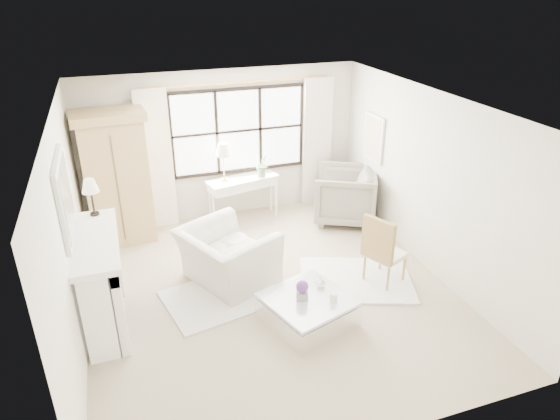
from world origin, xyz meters
The scene contains 32 objects.
floor centered at (0.00, 0.00, 0.00)m, with size 5.50×5.50×0.00m, color tan.
ceiling centered at (0.00, 0.00, 2.70)m, with size 5.50×5.50×0.00m, color white.
wall_back centered at (0.00, 2.75, 1.35)m, with size 5.00×5.00×0.00m, color beige.
wall_front centered at (0.00, -2.75, 1.35)m, with size 5.00×5.00×0.00m, color beige.
wall_left centered at (-2.50, 0.00, 1.35)m, with size 5.50×5.50×0.00m, color white.
wall_right centered at (2.50, 0.00, 1.35)m, with size 5.50×5.50×0.00m, color beige.
window_pane centered at (0.30, 2.73, 1.60)m, with size 2.40×0.02×1.50m, color white.
window_frame centered at (0.30, 2.72, 1.60)m, with size 2.50×0.04×1.50m, color black, non-canonical shape.
curtain_rod centered at (0.30, 2.67, 2.47)m, with size 0.04×0.04×3.30m, color #C69044.
curtain_left centered at (-1.20, 2.65, 1.24)m, with size 0.55×0.10×2.47m, color white.
curtain_right centered at (1.80, 2.65, 1.24)m, with size 0.55×0.10×2.47m, color silver.
fireplace centered at (-2.27, 0.00, 0.65)m, with size 0.58×1.66×1.26m.
mirror_frame centered at (-2.47, 0.00, 1.84)m, with size 0.05×1.15×0.95m, color silver.
mirror_glass centered at (-2.44, 0.00, 1.84)m, with size 0.02×1.00×0.80m, color silver.
art_frame centered at (2.47, 1.70, 1.55)m, with size 0.04×0.62×0.82m, color silver.
art_canvas centered at (2.45, 1.70, 1.55)m, with size 0.01×0.52×0.72m, color beige.
mantel_lamp centered at (-2.22, 0.69, 1.65)m, with size 0.22×0.22×0.51m.
armoire centered at (-1.89, 2.30, 1.14)m, with size 1.17×0.79×2.24m.
console_table centered at (0.26, 2.44, 0.40)m, with size 1.37×0.72×0.80m.
console_lamp centered at (-0.06, 2.45, 1.36)m, with size 0.28×0.28×0.69m.
orchid_plant centered at (0.64, 2.43, 1.03)m, with size 0.25×0.20×0.46m, color #627D53.
side_table centered at (-0.32, 0.84, 0.33)m, with size 0.40×0.40×0.51m.
rug_left centered at (-0.67, 0.08, 0.01)m, with size 1.60×1.13×0.03m, color silver.
rug_right centered at (1.29, -0.16, 0.02)m, with size 1.63×1.22×0.03m, color white.
club_armchair centered at (-0.51, 0.46, 0.41)m, with size 1.28×1.11×0.83m, color beige.
wingback_chair centered at (2.01, 1.77, 0.49)m, with size 1.05×1.08×0.99m, color gray.
french_chair centered at (1.65, -0.31, 0.31)m, with size 0.64×0.64×1.08m.
coffee_table centered at (0.24, -0.83, 0.18)m, with size 1.26×1.26×0.38m.
planter_box centered at (0.16, -0.82, 0.43)m, with size 0.14×0.14×0.11m, color gray.
planter_flowers centered at (0.16, -0.82, 0.56)m, with size 0.16×0.16×0.16m, color #5B2F76.
pillar_candle centered at (0.52, -1.00, 0.44)m, with size 0.10×0.10×0.12m, color silver.
coffee_vase centered at (0.49, -0.64, 0.45)m, with size 0.13×0.13×0.14m, color silver.
Camera 1 is at (-1.83, -5.73, 4.15)m, focal length 32.00 mm.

